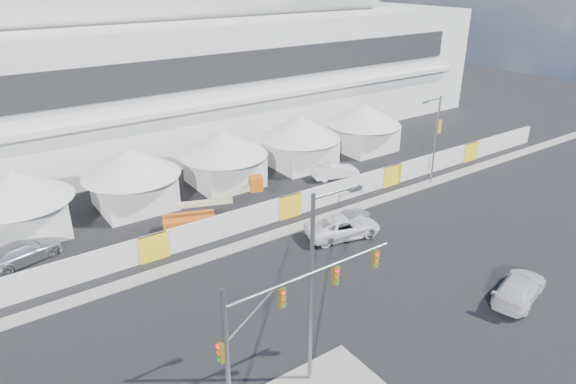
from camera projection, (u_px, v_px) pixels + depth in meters
ground at (349, 336)px, 29.57m from camera, size 160.00×160.00×0.00m
far_curb at (420, 186)px, 49.39m from camera, size 80.00×1.20×0.12m
stadium at (179, 57)px, 61.41m from camera, size 80.00×24.80×21.98m
tent_row at (180, 163)px, 46.54m from camera, size 53.40×8.40×5.40m
hoarding_fence at (290, 206)px, 43.18m from camera, size 70.00×0.25×2.00m
scaffold_tower at (423, 62)px, 78.22m from camera, size 4.40×4.40×12.00m
sedan_silver at (349, 218)px, 41.58m from camera, size 2.93×4.75×1.51m
pickup_curb at (343, 226)px, 40.14m from camera, size 4.05×6.43×1.66m
pickup_near at (520, 288)px, 32.58m from camera, size 3.61×5.85×1.58m
lot_car_a at (335, 171)px, 51.20m from camera, size 2.80×4.97×1.55m
lot_car_c at (22, 253)px, 36.57m from camera, size 3.71×5.86×1.58m
traffic_mast at (266, 336)px, 23.09m from camera, size 9.69×0.72×7.44m
streetlight_median at (316, 278)px, 24.12m from camera, size 2.86×0.29×10.34m
streetlight_curb at (435, 135)px, 48.05m from camera, size 2.56×0.58×8.64m
boom_lift at (198, 216)px, 41.27m from camera, size 8.38×3.15×4.11m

